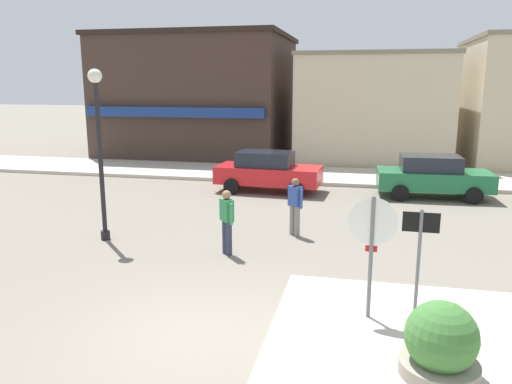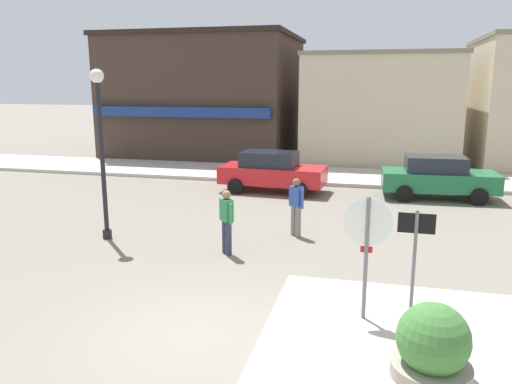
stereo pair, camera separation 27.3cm
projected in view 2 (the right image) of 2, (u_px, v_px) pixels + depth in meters
The scene contains 13 objects.
ground_plane at pixel (195, 335), 8.35m from camera, with size 160.00×160.00×0.00m, color gray.
sidewalk_corner at pixel (469, 357), 7.56m from camera, with size 6.40×4.80×0.15m, color beige.
kerb_far at pixel (312, 175), 22.46m from camera, with size 80.00×4.00×0.15m, color beige.
stop_sign at pixel (367, 242), 8.36m from camera, with size 0.82×0.07×2.30m.
one_way_sign at pixel (414, 255), 8.29m from camera, with size 0.60×0.06×2.10m.
planter at pixel (432, 350), 6.82m from camera, with size 1.10×1.10×1.23m.
lamp_post at pixel (100, 129), 12.93m from camera, with size 0.36×0.36×4.54m.
parked_car_nearest at pixel (272, 171), 19.25m from camera, with size 4.09×2.05×1.56m.
parked_car_second at pixel (438, 177), 18.10m from camera, with size 4.07×2.01×1.56m.
pedestrian_crossing_near at pixel (296, 205), 13.64m from camera, with size 0.49×0.41×1.61m.
pedestrian_crossing_far at pixel (227, 220), 12.15m from camera, with size 0.44×0.47×1.61m.
building_corner_shop at pixel (207, 96), 29.25m from camera, with size 10.31×8.85×6.80m.
building_storefront_left_near at pixel (379, 108), 26.71m from camera, with size 7.80×7.19×5.64m.
Camera 2 is at (2.82, -7.18, 4.13)m, focal length 35.00 mm.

